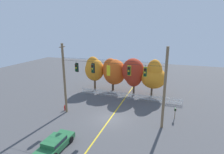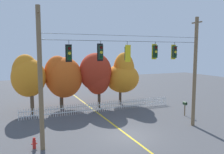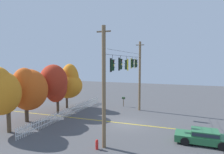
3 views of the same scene
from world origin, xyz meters
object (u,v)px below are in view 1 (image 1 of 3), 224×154
autumn_maple_near_fence (94,69)px  autumn_maple_mid (113,71)px  traffic_signal_southbound_primary (145,72)px  parked_car (55,143)px  autumn_maple_far_west (154,76)px  roadside_mailbox (175,110)px  traffic_signal_northbound_secondary (109,70)px  traffic_signal_westbound_side (129,71)px  autumn_oak_far_east (133,73)px  traffic_signal_northbound_primary (93,68)px  traffic_signal_eastbound_side (77,68)px  fire_hydrant (65,108)px

autumn_maple_near_fence → autumn_maple_mid: bearing=4.2°
traffic_signal_southbound_primary → parked_car: (-7.03, -7.20, -5.74)m
autumn_maple_far_west → roadside_mailbox: 8.17m
autumn_maple_near_fence → autumn_maple_far_west: bearing=-1.9°
traffic_signal_northbound_secondary → parked_car: size_ratio=0.35×
traffic_signal_northbound_secondary → traffic_signal_westbound_side: size_ratio=1.12×
traffic_signal_southbound_primary → autumn_oak_far_east: bearing=109.0°
traffic_signal_northbound_primary → parked_car: traffic_signal_northbound_primary is taller
traffic_signal_southbound_primary → autumn_oak_far_east: 10.47m
traffic_signal_northbound_secondary → autumn_oak_far_east: traffic_signal_northbound_secondary is taller
traffic_signal_southbound_primary → parked_car: bearing=-134.3°
autumn_maple_far_west → roadside_mailbox: size_ratio=4.40×
autumn_maple_near_fence → autumn_maple_far_west: 10.76m
autumn_maple_mid → autumn_maple_far_west: 7.16m
parked_car → traffic_signal_westbound_side: bearing=54.1°
autumn_maple_near_fence → roadside_mailbox: size_ratio=4.28×
traffic_signal_eastbound_side → parked_car: bearing=-78.5°
traffic_signal_westbound_side → roadside_mailbox: size_ratio=0.94×
traffic_signal_southbound_primary → autumn_maple_near_fence: bearing=136.8°
traffic_signal_northbound_primary → autumn_maple_far_west: traffic_signal_northbound_primary is taller
traffic_signal_westbound_side → parked_car: 10.59m
traffic_signal_northbound_secondary → fire_hydrant: size_ratio=1.96×
autumn_oak_far_east → fire_hydrant: autumn_oak_far_east is taller
traffic_signal_eastbound_side → traffic_signal_northbound_secondary: (4.26, -0.02, -0.03)m
traffic_signal_eastbound_side → traffic_signal_northbound_secondary: size_ratio=0.96×
traffic_signal_northbound_primary → traffic_signal_eastbound_side: bearing=-180.0°
autumn_maple_near_fence → autumn_maple_far_west: autumn_maple_far_west is taller
autumn_maple_near_fence → autumn_maple_mid: 3.64m
traffic_signal_eastbound_side → traffic_signal_northbound_secondary: bearing=-0.3°
traffic_signal_westbound_side → roadside_mailbox: bearing=26.2°
traffic_signal_northbound_primary → autumn_maple_far_west: (6.37, 9.68, -2.87)m
traffic_signal_eastbound_side → parked_car: (1.46, -7.20, -5.67)m
traffic_signal_eastbound_side → autumn_maple_mid: size_ratio=0.24×
traffic_signal_northbound_primary → traffic_signal_northbound_secondary: bearing=-0.5°
traffic_signal_eastbound_side → traffic_signal_northbound_primary: 2.21m
roadside_mailbox → autumn_maple_near_fence: bearing=152.6°
traffic_signal_westbound_side → autumn_oak_far_east: traffic_signal_westbound_side is taller
traffic_signal_westbound_side → parked_car: size_ratio=0.32×
traffic_signal_westbound_side → autumn_maple_mid: size_ratio=0.23×
traffic_signal_northbound_secondary → autumn_maple_mid: size_ratio=0.25×
autumn_maple_near_fence → roadside_mailbox: (14.25, -7.38, -2.67)m
traffic_signal_northbound_primary → roadside_mailbox: 11.45m
traffic_signal_eastbound_side → autumn_maple_near_fence: size_ratio=0.23×
traffic_signal_westbound_side → traffic_signal_southbound_primary: same height
roadside_mailbox → autumn_maple_far_west: bearing=116.5°
traffic_signal_eastbound_side → fire_hydrant: bearing=171.3°
traffic_signal_westbound_side → traffic_signal_northbound_secondary: bearing=-179.5°
autumn_oak_far_east → fire_hydrant: (-7.54, -9.25, -3.45)m
traffic_signal_westbound_side → autumn_maple_near_fence: (-8.85, 10.04, -2.54)m
traffic_signal_eastbound_side → autumn_oak_far_east: bearing=61.7°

